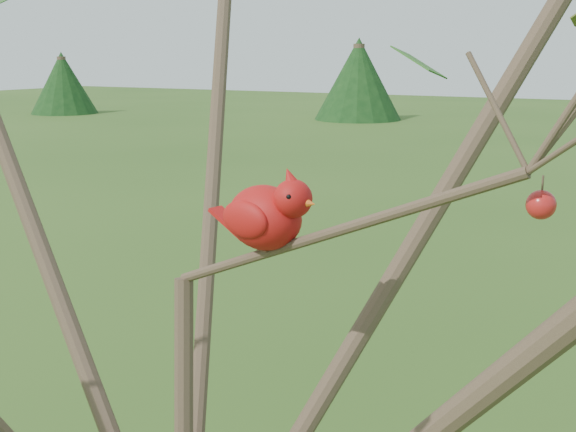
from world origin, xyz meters
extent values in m
sphere|color=red|center=(0.56, 0.09, 2.15)|extent=(0.04, 0.04, 0.04)
ellipsoid|color=red|center=(0.13, 0.08, 2.09)|extent=(0.15, 0.13, 0.11)
sphere|color=red|center=(0.19, 0.07, 2.13)|extent=(0.07, 0.07, 0.06)
cone|color=red|center=(0.19, 0.07, 2.16)|extent=(0.05, 0.04, 0.05)
cone|color=#D85914|center=(0.22, 0.07, 2.12)|extent=(0.03, 0.03, 0.02)
ellipsoid|color=black|center=(0.21, 0.07, 2.12)|extent=(0.02, 0.04, 0.03)
cube|color=red|center=(0.06, 0.10, 2.07)|extent=(0.09, 0.05, 0.05)
ellipsoid|color=red|center=(0.13, 0.13, 2.09)|extent=(0.10, 0.05, 0.06)
ellipsoid|color=red|center=(0.12, 0.05, 2.09)|extent=(0.10, 0.05, 0.06)
cylinder|color=#3B2C20|center=(-10.12, 23.61, 1.36)|extent=(0.41, 0.41, 2.72)
cone|color=black|center=(-10.12, 23.61, 1.47)|extent=(3.18, 3.18, 2.95)
cylinder|color=#3B2C20|center=(-21.65, 20.37, 1.13)|extent=(0.34, 0.34, 2.26)
cone|color=black|center=(-21.65, 20.37, 1.23)|extent=(2.64, 2.64, 2.45)
camera|label=1|loc=(0.73, -0.90, 2.35)|focal=45.00mm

